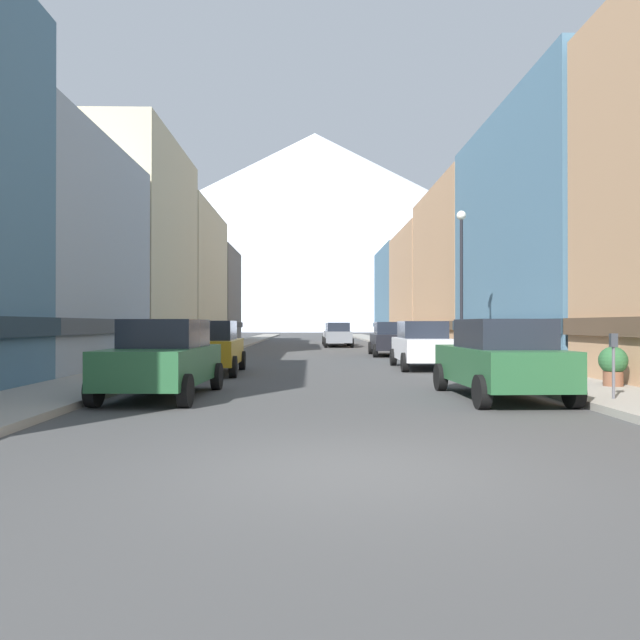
{
  "coord_description": "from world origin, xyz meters",
  "views": [
    {
      "loc": [
        -0.45,
        -6.8,
        1.67
      ],
      "look_at": [
        0.41,
        43.5,
        2.01
      ],
      "focal_mm": 33.66,
      "sensor_mm": 36.0,
      "label": 1
    }
  ],
  "objects_px": {
    "car_right_0": "(500,359)",
    "trash_bin_right": "(543,359)",
    "car_driving_0": "(338,335)",
    "car_left_0": "(164,358)",
    "car_right_1": "(423,345)",
    "car_left_1": "(211,347)",
    "potted_plant_0": "(613,364)",
    "parking_meter_near": "(614,356)",
    "pedestrian_0": "(432,338)",
    "streetlamp_right": "(461,264)",
    "car_right_2": "(390,339)",
    "car_driving_1": "(336,334)"
  },
  "relations": [
    {
      "from": "streetlamp_right",
      "to": "potted_plant_0",
      "type": "bearing_deg",
      "value": -78.62
    },
    {
      "from": "potted_plant_0",
      "to": "car_right_0",
      "type": "bearing_deg",
      "value": -158.34
    },
    {
      "from": "car_right_0",
      "to": "car_right_2",
      "type": "xyz_separation_m",
      "value": [
        -0.0,
        18.19,
        0.0
      ]
    },
    {
      "from": "car_left_0",
      "to": "car_driving_1",
      "type": "distance_m",
      "value": 34.3
    },
    {
      "from": "parking_meter_near",
      "to": "trash_bin_right",
      "type": "relative_size",
      "value": 1.36
    },
    {
      "from": "car_left_0",
      "to": "parking_meter_near",
      "type": "distance_m",
      "value": 9.69
    },
    {
      "from": "trash_bin_right",
      "to": "streetlamp_right",
      "type": "xyz_separation_m",
      "value": [
        -1.0,
        5.4,
        3.34
      ]
    },
    {
      "from": "car_right_0",
      "to": "trash_bin_right",
      "type": "xyz_separation_m",
      "value": [
        2.55,
        4.06,
        -0.26
      ]
    },
    {
      "from": "car_left_1",
      "to": "trash_bin_right",
      "type": "height_order",
      "value": "car_left_1"
    },
    {
      "from": "potted_plant_0",
      "to": "pedestrian_0",
      "type": "relative_size",
      "value": 0.6
    },
    {
      "from": "parking_meter_near",
      "to": "pedestrian_0",
      "type": "distance_m",
      "value": 20.63
    },
    {
      "from": "car_left_1",
      "to": "trash_bin_right",
      "type": "xyz_separation_m",
      "value": [
        10.15,
        -2.87,
        -0.26
      ]
    },
    {
      "from": "parking_meter_near",
      "to": "pedestrian_0",
      "type": "relative_size",
      "value": 0.83
    },
    {
      "from": "car_right_1",
      "to": "parking_meter_near",
      "type": "relative_size",
      "value": 3.33
    },
    {
      "from": "car_right_1",
      "to": "car_right_2",
      "type": "xyz_separation_m",
      "value": [
        -0.0,
        9.07,
        0.0
      ]
    },
    {
      "from": "car_left_0",
      "to": "car_driving_0",
      "type": "bearing_deg",
      "value": 79.77
    },
    {
      "from": "car_driving_1",
      "to": "trash_bin_right",
      "type": "distance_m",
      "value": 30.63
    },
    {
      "from": "car_right_0",
      "to": "pedestrian_0",
      "type": "xyz_separation_m",
      "value": [
        2.45,
        19.43,
        -0.01
      ]
    },
    {
      "from": "potted_plant_0",
      "to": "pedestrian_0",
      "type": "distance_m",
      "value": 18.17
    },
    {
      "from": "car_right_0",
      "to": "streetlamp_right",
      "type": "xyz_separation_m",
      "value": [
        1.55,
        9.46,
        3.09
      ]
    },
    {
      "from": "parking_meter_near",
      "to": "trash_bin_right",
      "type": "xyz_separation_m",
      "value": [
        0.6,
        5.25,
        -0.37
      ]
    },
    {
      "from": "car_right_1",
      "to": "car_driving_1",
      "type": "bearing_deg",
      "value": 94.99
    },
    {
      "from": "parking_meter_near",
      "to": "pedestrian_0",
      "type": "height_order",
      "value": "pedestrian_0"
    },
    {
      "from": "car_right_0",
      "to": "streetlamp_right",
      "type": "height_order",
      "value": "streetlamp_right"
    },
    {
      "from": "potted_plant_0",
      "to": "parking_meter_near",
      "type": "bearing_deg",
      "value": -116.9
    },
    {
      "from": "car_right_1",
      "to": "car_driving_1",
      "type": "relative_size",
      "value": 1.01
    },
    {
      "from": "car_left_0",
      "to": "potted_plant_0",
      "type": "height_order",
      "value": "car_left_0"
    },
    {
      "from": "car_left_0",
      "to": "car_right_1",
      "type": "xyz_separation_m",
      "value": [
        7.6,
        8.68,
        0.0
      ]
    },
    {
      "from": "potted_plant_0",
      "to": "car_driving_0",
      "type": "bearing_deg",
      "value": 100.52
    },
    {
      "from": "car_right_0",
      "to": "parking_meter_near",
      "type": "relative_size",
      "value": 3.35
    },
    {
      "from": "car_left_0",
      "to": "parking_meter_near",
      "type": "height_order",
      "value": "car_left_0"
    },
    {
      "from": "car_right_2",
      "to": "trash_bin_right",
      "type": "relative_size",
      "value": 4.54
    },
    {
      "from": "car_left_1",
      "to": "potted_plant_0",
      "type": "distance_m",
      "value": 12.2
    },
    {
      "from": "car_right_1",
      "to": "trash_bin_right",
      "type": "distance_m",
      "value": 5.68
    },
    {
      "from": "car_right_1",
      "to": "streetlamp_right",
      "type": "height_order",
      "value": "streetlamp_right"
    },
    {
      "from": "car_right_1",
      "to": "pedestrian_0",
      "type": "height_order",
      "value": "car_right_1"
    },
    {
      "from": "potted_plant_0",
      "to": "car_right_1",
      "type": "bearing_deg",
      "value": 112.16
    },
    {
      "from": "parking_meter_near",
      "to": "trash_bin_right",
      "type": "distance_m",
      "value": 5.3
    },
    {
      "from": "car_left_1",
      "to": "pedestrian_0",
      "type": "relative_size",
      "value": 2.76
    },
    {
      "from": "car_right_0",
      "to": "car_right_1",
      "type": "height_order",
      "value": "same"
    },
    {
      "from": "car_left_1",
      "to": "potted_plant_0",
      "type": "bearing_deg",
      "value": -27.67
    },
    {
      "from": "car_left_1",
      "to": "car_right_1",
      "type": "relative_size",
      "value": 1.0
    },
    {
      "from": "car_left_1",
      "to": "pedestrian_0",
      "type": "xyz_separation_m",
      "value": [
        10.05,
        12.49,
        -0.01
      ]
    },
    {
      "from": "car_driving_1",
      "to": "pedestrian_0",
      "type": "relative_size",
      "value": 2.73
    },
    {
      "from": "car_right_2",
      "to": "trash_bin_right",
      "type": "xyz_separation_m",
      "value": [
        2.55,
        -14.13,
        -0.26
      ]
    },
    {
      "from": "car_right_0",
      "to": "car_right_2",
      "type": "distance_m",
      "value": 18.19
    },
    {
      "from": "car_driving_0",
      "to": "trash_bin_right",
      "type": "relative_size",
      "value": 4.49
    },
    {
      "from": "car_driving_0",
      "to": "car_left_0",
      "type": "bearing_deg",
      "value": -100.23
    },
    {
      "from": "car_driving_0",
      "to": "potted_plant_0",
      "type": "bearing_deg",
      "value": -79.48
    },
    {
      "from": "car_left_1",
      "to": "pedestrian_0",
      "type": "height_order",
      "value": "car_left_1"
    }
  ]
}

